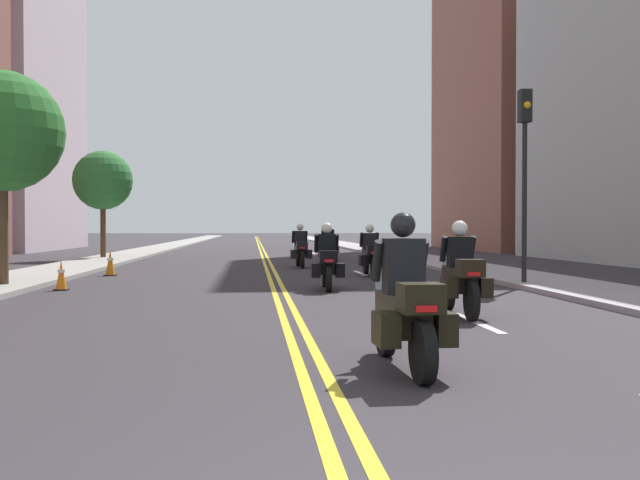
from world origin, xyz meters
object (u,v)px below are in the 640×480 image
at_px(traffic_cone_0, 110,263).
at_px(street_tree_0, 2,132).
at_px(motorcycle_0, 405,308).
at_px(traffic_cone_1, 61,275).
at_px(motorcycle_2, 327,262).
at_px(motorcycle_3, 370,255).
at_px(traffic_light_near, 525,151).
at_px(motorcycle_1, 461,276).
at_px(street_tree_1, 103,181).
at_px(motorcycle_5, 328,246).
at_px(motorcycle_4, 300,249).

relative_size(traffic_cone_0, street_tree_0, 0.15).
xyz_separation_m(motorcycle_0, traffic_cone_1, (-5.99, 10.01, -0.30)).
height_order(motorcycle_0, traffic_cone_1, motorcycle_0).
xyz_separation_m(motorcycle_2, motorcycle_3, (1.81, 4.73, -0.00)).
relative_size(motorcycle_0, traffic_cone_0, 2.70).
bearing_deg(traffic_cone_1, motorcycle_0, -59.12).
height_order(motorcycle_2, traffic_light_near, traffic_light_near).
bearing_deg(traffic_light_near, motorcycle_1, -120.24).
xyz_separation_m(traffic_cone_1, street_tree_1, (-2.32, 16.23, 3.24)).
distance_m(motorcycle_3, motorcycle_5, 10.10).
height_order(motorcycle_4, motorcycle_5, motorcycle_5).
bearing_deg(motorcycle_1, street_tree_1, 116.92).
bearing_deg(traffic_cone_0, street_tree_1, 102.45).
xyz_separation_m(motorcycle_1, motorcycle_5, (-0.08, 20.00, -0.00)).
distance_m(motorcycle_0, street_tree_0, 13.25).
bearing_deg(motorcycle_1, traffic_cone_0, 127.79).
bearing_deg(street_tree_0, motorcycle_0, -54.66).
distance_m(motorcycle_0, motorcycle_3, 14.42).
xyz_separation_m(traffic_cone_0, street_tree_1, (-2.47, 11.18, 3.20)).
height_order(traffic_cone_0, street_tree_0, street_tree_0).
relative_size(motorcycle_1, motorcycle_2, 1.05).
distance_m(motorcycle_0, traffic_light_near, 11.49).
relative_size(motorcycle_1, traffic_light_near, 0.45).
xyz_separation_m(motorcycle_3, motorcycle_4, (-1.81, 4.75, 0.02)).
distance_m(street_tree_0, street_tree_1, 15.75).
bearing_deg(motorcycle_0, traffic_cone_0, 108.53).
relative_size(motorcycle_0, motorcycle_3, 0.95).
bearing_deg(motorcycle_1, traffic_light_near, 61.69).
xyz_separation_m(motorcycle_4, street_tree_1, (-8.50, 7.21, 2.93)).
bearing_deg(motorcycle_5, traffic_light_near, -79.68).
xyz_separation_m(motorcycle_2, motorcycle_4, (0.00, 9.48, 0.02)).
bearing_deg(motorcycle_3, motorcycle_1, -90.09).
height_order(motorcycle_2, traffic_cone_1, motorcycle_2).
bearing_deg(motorcycle_1, motorcycle_2, 110.01).
relative_size(motorcycle_4, traffic_cone_1, 3.02).
distance_m(motorcycle_1, street_tree_0, 11.58).
bearing_deg(traffic_cone_1, motorcycle_1, -35.61).
bearing_deg(motorcycle_1, traffic_cone_1, 146.33).
bearing_deg(traffic_cone_1, street_tree_0, 161.26).
relative_size(motorcycle_0, traffic_light_near, 0.44).
height_order(traffic_light_near, street_tree_1, street_tree_1).
xyz_separation_m(motorcycle_2, traffic_cone_1, (-6.18, 0.47, -0.29)).
height_order(motorcycle_5, traffic_light_near, traffic_light_near).
height_order(motorcycle_1, traffic_cone_0, motorcycle_1).
relative_size(motorcycle_0, motorcycle_2, 1.03).
bearing_deg(motorcycle_0, traffic_light_near, 60.08).
height_order(traffic_light_near, street_tree_0, street_tree_0).
relative_size(motorcycle_0, motorcycle_4, 1.00).
xyz_separation_m(traffic_light_near, street_tree_1, (-13.42, 16.31, 0.25)).
xyz_separation_m(motorcycle_2, street_tree_1, (-8.50, 16.69, 2.94)).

